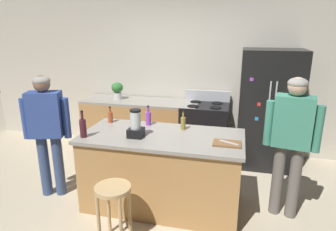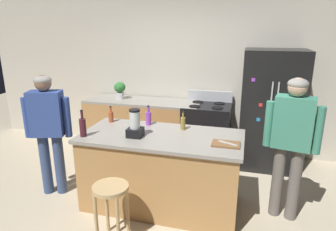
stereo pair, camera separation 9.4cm
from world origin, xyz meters
name	(u,v)px [view 2 (the right image)]	position (x,y,z in m)	size (l,w,h in m)	color
ground_plane	(162,203)	(0.00, 0.00, 0.00)	(14.00, 14.00, 0.00)	beige
back_wall	(193,74)	(0.00, 1.95, 1.35)	(8.00, 0.10, 2.70)	beige
kitchen_island	(162,170)	(0.00, 0.00, 0.46)	(1.89, 0.91, 0.92)	#B7844C
back_counter_run	(143,126)	(-0.80, 1.55, 0.46)	(2.00, 0.64, 0.92)	#B7844C
refrigerator	(271,110)	(1.31, 1.50, 0.91)	(0.90, 0.73, 1.83)	black
stove_range	(206,131)	(0.33, 1.52, 0.47)	(0.76, 0.65, 1.10)	black
person_by_island_left	(48,124)	(-1.46, -0.11, 0.96)	(0.59, 0.33, 1.59)	#384C7A
person_by_sink_right	(292,137)	(1.44, 0.14, 0.99)	(0.60, 0.30, 1.64)	#66605B
bar_stool	(111,198)	(-0.30, -0.77, 0.50)	(0.36, 0.36, 0.63)	tan
potted_plant	(120,89)	(-1.21, 1.55, 1.10)	(0.20, 0.20, 0.30)	silver
blender_appliance	(135,125)	(-0.27, -0.13, 1.06)	(0.17, 0.17, 0.33)	black
bottle_wine	(83,127)	(-0.85, -0.28, 1.04)	(0.08, 0.08, 0.32)	#471923
bottle_soda	(149,118)	(-0.26, 0.32, 1.02)	(0.07, 0.07, 0.26)	purple
bottle_vinegar	(183,123)	(0.20, 0.25, 1.01)	(0.06, 0.06, 0.24)	olive
bottle_cooking_sauce	(111,116)	(-0.78, 0.30, 1.00)	(0.06, 0.06, 0.22)	#B24C26
cutting_board	(226,144)	(0.76, -0.12, 0.93)	(0.30, 0.20, 0.02)	brown
chef_knife	(228,143)	(0.78, -0.12, 0.95)	(0.22, 0.03, 0.01)	#B7BABF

